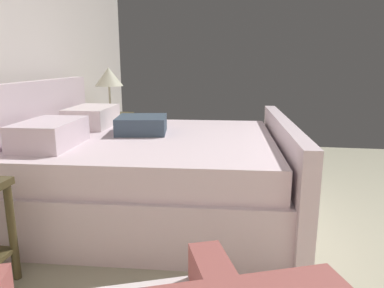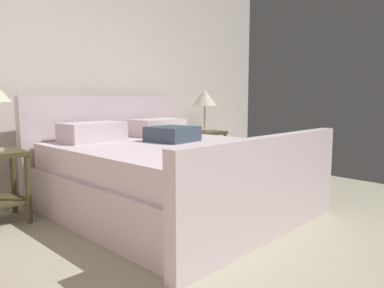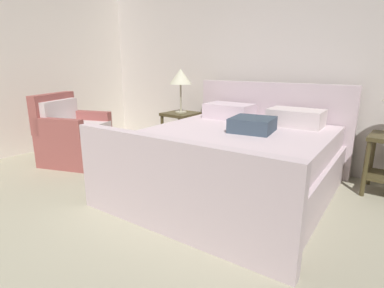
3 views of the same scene
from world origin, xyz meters
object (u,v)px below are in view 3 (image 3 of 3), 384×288
Objects in this scene: nightstand_left at (181,126)px; table_lamp_left at (181,78)px; bed at (235,158)px; armchair at (73,136)px.

table_lamp_left is (0.00, 0.00, 0.68)m from nightstand_left.
bed is 3.70× the size of nightstand_left.
table_lamp_left reaches higher than nightstand_left.
armchair is (-2.15, -0.48, 0.01)m from bed.
table_lamp_left is at bearing 53.30° from armchair.
table_lamp_left is (-1.28, 0.69, 0.74)m from bed.
bed is at bearing -28.41° from nightstand_left.
bed is at bearing 12.58° from armchair.
nightstand_left is 0.64× the size of armchair.
armchair is at bearing -167.42° from bed.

